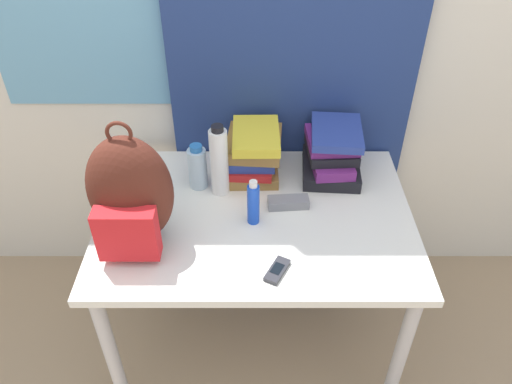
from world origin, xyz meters
name	(u,v)px	position (x,y,z in m)	size (l,w,h in m)	color
wall_back	(255,15)	(0.00, 0.89, 1.25)	(6.00, 0.06, 2.50)	silver
curtain_blue	(295,21)	(0.14, 0.83, 1.25)	(0.96, 0.04, 2.50)	navy
desk	(256,230)	(0.00, 0.40, 0.62)	(1.13, 0.80, 0.70)	silver
backpack	(130,195)	(-0.40, 0.27, 0.89)	(0.28, 0.24, 0.46)	#512319
book_stack_left	(253,152)	(-0.01, 0.65, 0.80)	(0.23, 0.27, 0.20)	olive
book_stack_center	(332,153)	(0.30, 0.65, 0.79)	(0.24, 0.28, 0.20)	black
water_bottle	(198,167)	(-0.22, 0.57, 0.79)	(0.07, 0.07, 0.19)	silver
sports_bottle	(219,161)	(-0.14, 0.53, 0.84)	(0.07, 0.07, 0.29)	white
sunscreen_bottle	(253,203)	(-0.01, 0.36, 0.78)	(0.04, 0.04, 0.18)	blue
cell_phone	(277,270)	(0.07, 0.12, 0.71)	(0.09, 0.12, 0.02)	#2D2D33
sunglasses_case	(288,202)	(0.12, 0.44, 0.72)	(0.15, 0.07, 0.04)	gray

